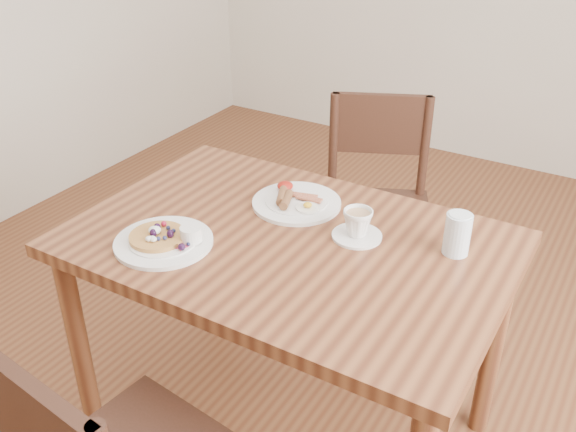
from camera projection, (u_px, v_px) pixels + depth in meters
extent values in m
plane|color=#5A2E19|center=(288.00, 428.00, 2.15)|extent=(5.00, 5.00, 0.00)
cube|color=brown|center=(288.00, 244.00, 1.79)|extent=(1.20, 0.80, 0.04)
cylinder|color=brown|center=(80.00, 350.00, 1.96)|extent=(0.06, 0.06, 0.71)
cylinder|color=brown|center=(494.00, 344.00, 1.99)|extent=(0.06, 0.06, 0.71)
cylinder|color=brown|center=(214.00, 248.00, 2.47)|extent=(0.06, 0.06, 0.71)
cylinder|color=#351B13|center=(1.00, 417.00, 1.33)|extent=(0.04, 0.04, 0.43)
cube|color=#351B13|center=(38.00, 429.00, 1.18)|extent=(0.38, 0.07, 0.24)
cube|color=#351B13|center=(375.00, 217.00, 2.49)|extent=(0.56, 0.56, 0.04)
cylinder|color=#351B13|center=(324.00, 290.00, 2.47)|extent=(0.04, 0.04, 0.43)
cylinder|color=#351B13|center=(419.00, 296.00, 2.43)|extent=(0.04, 0.04, 0.43)
cylinder|color=#351B13|center=(330.00, 241.00, 2.78)|extent=(0.04, 0.04, 0.43)
cylinder|color=#351B13|center=(414.00, 246.00, 2.74)|extent=(0.04, 0.04, 0.43)
cylinder|color=#351B13|center=(425.00, 149.00, 2.52)|extent=(0.04, 0.04, 0.43)
cylinder|color=#351B13|center=(333.00, 145.00, 2.56)|extent=(0.04, 0.04, 0.43)
cube|color=#351B13|center=(380.00, 124.00, 2.50)|extent=(0.36, 0.18, 0.24)
cylinder|color=white|center=(164.00, 242.00, 1.75)|extent=(0.27, 0.27, 0.01)
cylinder|color=white|center=(163.00, 240.00, 1.75)|extent=(0.19, 0.19, 0.01)
cylinder|color=#B22D59|center=(180.00, 242.00, 1.73)|extent=(0.07, 0.07, 0.00)
cylinder|color=#C68C47|center=(158.00, 236.00, 1.74)|extent=(0.15, 0.15, 0.01)
ellipsoid|color=white|center=(154.00, 231.00, 1.73)|extent=(0.03, 0.03, 0.02)
ellipsoid|color=white|center=(153.00, 238.00, 1.71)|extent=(0.02, 0.02, 0.01)
cylinder|color=white|center=(191.00, 234.00, 1.73)|extent=(0.06, 0.06, 0.04)
cylinder|color=#591E07|center=(191.00, 229.00, 1.72)|extent=(0.05, 0.05, 0.00)
sphere|color=black|center=(169.00, 232.00, 1.73)|extent=(0.02, 0.02, 0.02)
sphere|color=#1E234C|center=(174.00, 231.00, 1.75)|extent=(0.01, 0.01, 0.01)
sphere|color=#1E234C|center=(174.00, 226.00, 1.77)|extent=(0.01, 0.01, 0.01)
sphere|color=#B21938|center=(165.00, 227.00, 1.76)|extent=(0.02, 0.02, 0.02)
sphere|color=black|center=(159.00, 226.00, 1.76)|extent=(0.02, 0.02, 0.02)
sphere|color=#1E234C|center=(151.00, 230.00, 1.75)|extent=(0.01, 0.01, 0.01)
sphere|color=black|center=(157.00, 232.00, 1.73)|extent=(0.02, 0.02, 0.02)
sphere|color=#1E234C|center=(158.00, 236.00, 1.72)|extent=(0.01, 0.01, 0.01)
sphere|color=#1E234C|center=(166.00, 238.00, 1.72)|extent=(0.01, 0.01, 0.01)
sphere|color=#1E234C|center=(171.00, 252.00, 1.68)|extent=(0.01, 0.01, 0.01)
sphere|color=#B21938|center=(184.00, 247.00, 1.70)|extent=(0.01, 0.01, 0.01)
sphere|color=black|center=(192.00, 238.00, 1.73)|extent=(0.02, 0.02, 0.02)
sphere|color=#1E234C|center=(192.00, 232.00, 1.77)|extent=(0.01, 0.01, 0.01)
cylinder|color=white|center=(297.00, 203.00, 1.94)|extent=(0.27, 0.27, 0.01)
cylinder|color=white|center=(297.00, 201.00, 1.94)|extent=(0.19, 0.19, 0.01)
cylinder|color=brown|center=(282.00, 196.00, 1.94)|extent=(0.06, 0.10, 0.03)
cylinder|color=brown|center=(286.00, 200.00, 1.91)|extent=(0.06, 0.10, 0.03)
cube|color=maroon|center=(304.00, 196.00, 1.96)|extent=(0.08, 0.04, 0.01)
cube|color=maroon|center=(309.00, 199.00, 1.93)|extent=(0.08, 0.03, 0.01)
cylinder|color=white|center=(308.00, 208.00, 1.89)|extent=(0.07, 0.07, 0.00)
ellipsoid|color=yellow|center=(308.00, 205.00, 1.89)|extent=(0.03, 0.03, 0.01)
ellipsoid|color=#A5190F|center=(285.00, 186.00, 1.99)|extent=(0.05, 0.05, 0.03)
cylinder|color=white|center=(357.00, 236.00, 1.78)|extent=(0.14, 0.14, 0.01)
imported|color=white|center=(358.00, 223.00, 1.76)|extent=(0.11, 0.11, 0.08)
cylinder|color=tan|center=(358.00, 214.00, 1.75)|extent=(0.07, 0.07, 0.00)
cylinder|color=silver|center=(457.00, 234.00, 1.69)|extent=(0.07, 0.07, 0.12)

